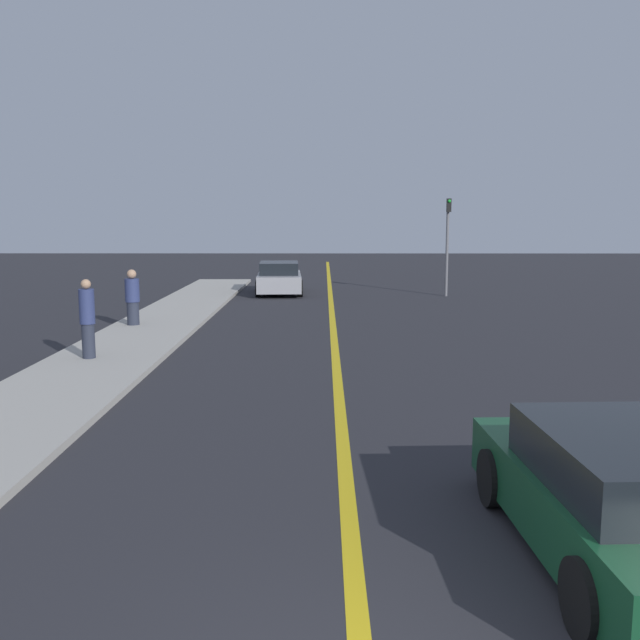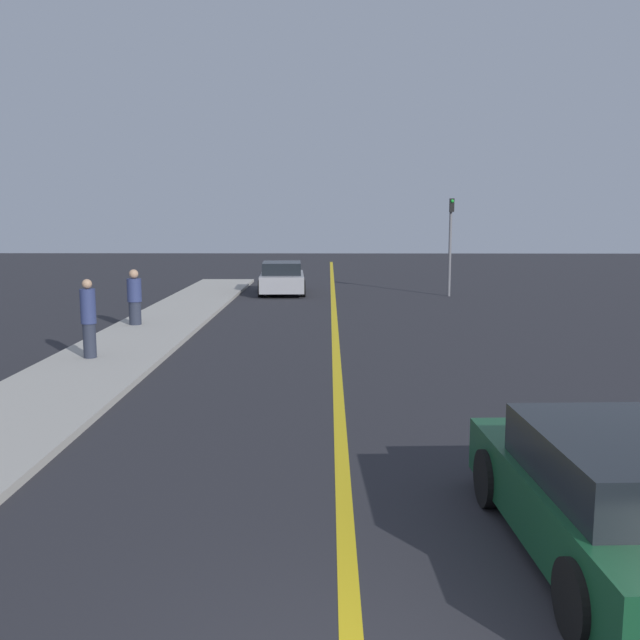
{
  "view_description": "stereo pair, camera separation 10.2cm",
  "coord_description": "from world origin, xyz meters",
  "px_view_note": "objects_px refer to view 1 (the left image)",
  "views": [
    {
      "loc": [
        -0.29,
        -4.32,
        3.36
      ],
      "look_at": [
        -0.36,
        9.81,
        1.29
      ],
      "focal_mm": 40.0,
      "sensor_mm": 36.0,
      "label": 1
    },
    {
      "loc": [
        -0.19,
        -4.32,
        3.36
      ],
      "look_at": [
        -0.36,
        9.81,
        1.29
      ],
      "focal_mm": 40.0,
      "sensor_mm": 36.0,
      "label": 2
    }
  ],
  "objects_px": {
    "car_near_right_lane": "(617,498)",
    "car_ahead_center": "(279,278)",
    "pedestrian_mid_group": "(132,298)",
    "traffic_light": "(448,237)",
    "pedestrian_near_curb": "(87,319)"
  },
  "relations": [
    {
      "from": "pedestrian_mid_group",
      "to": "pedestrian_near_curb",
      "type": "bearing_deg",
      "value": -86.4
    },
    {
      "from": "car_near_right_lane",
      "to": "pedestrian_mid_group",
      "type": "xyz_separation_m",
      "value": [
        -8.56,
        14.44,
        0.3
      ]
    },
    {
      "from": "traffic_light",
      "to": "pedestrian_near_curb",
      "type": "bearing_deg",
      "value": -127.27
    },
    {
      "from": "pedestrian_near_curb",
      "to": "traffic_light",
      "type": "xyz_separation_m",
      "value": [
        10.56,
        13.87,
        1.45
      ]
    },
    {
      "from": "pedestrian_near_curb",
      "to": "traffic_light",
      "type": "height_order",
      "value": "traffic_light"
    },
    {
      "from": "pedestrian_mid_group",
      "to": "car_near_right_lane",
      "type": "bearing_deg",
      "value": -59.34
    },
    {
      "from": "car_near_right_lane",
      "to": "pedestrian_near_curb",
      "type": "xyz_separation_m",
      "value": [
        -8.25,
        9.41,
        0.4
      ]
    },
    {
      "from": "car_near_right_lane",
      "to": "car_ahead_center",
      "type": "distance_m",
      "value": 24.62
    },
    {
      "from": "car_ahead_center",
      "to": "pedestrian_mid_group",
      "type": "height_order",
      "value": "pedestrian_mid_group"
    },
    {
      "from": "car_near_right_lane",
      "to": "pedestrian_mid_group",
      "type": "height_order",
      "value": "pedestrian_mid_group"
    },
    {
      "from": "car_ahead_center",
      "to": "traffic_light",
      "type": "distance_m",
      "value": 7.38
    },
    {
      "from": "pedestrian_mid_group",
      "to": "traffic_light",
      "type": "bearing_deg",
      "value": 39.09
    },
    {
      "from": "pedestrian_near_curb",
      "to": "car_ahead_center",
      "type": "bearing_deg",
      "value": 76.79
    },
    {
      "from": "car_near_right_lane",
      "to": "traffic_light",
      "type": "xyz_separation_m",
      "value": [
        2.31,
        23.28,
        1.85
      ]
    },
    {
      "from": "car_near_right_lane",
      "to": "pedestrian_near_curb",
      "type": "height_order",
      "value": "pedestrian_near_curb"
    }
  ]
}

